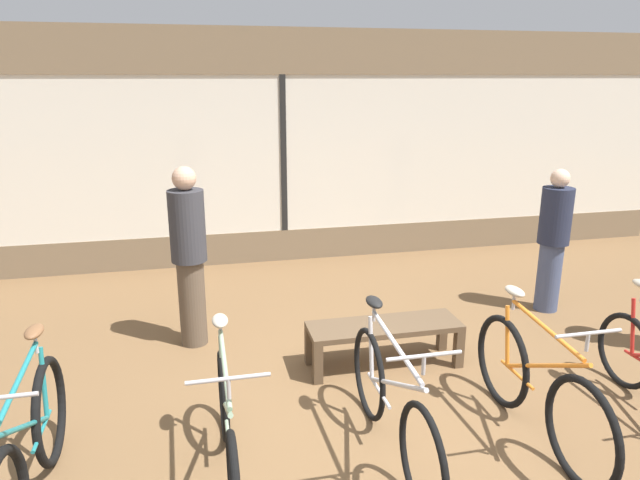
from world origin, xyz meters
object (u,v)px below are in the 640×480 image
object	(u,v)px
customer_near_rack	(553,238)
customer_by_window	(189,253)
bicycle_far_left	(30,452)
bicycle_center	(392,405)
bicycle_left	(228,430)
bicycle_right	(537,388)
display_bench	(384,331)

from	to	relation	value
customer_near_rack	customer_by_window	bearing A→B (deg)	179.94
customer_near_rack	bicycle_far_left	bearing A→B (deg)	-156.71
bicycle_far_left	customer_by_window	size ratio (longest dim) A/B	0.99
bicycle_center	customer_near_rack	distance (m)	3.39
bicycle_left	bicycle_right	world-z (taller)	bicycle_right
display_bench	bicycle_center	bearing A→B (deg)	-106.65
bicycle_far_left	bicycle_center	world-z (taller)	bicycle_far_left
bicycle_right	customer_by_window	distance (m)	3.27
bicycle_left	customer_near_rack	xyz separation A→B (m)	(3.74, 2.10, 0.48)
bicycle_far_left	display_bench	distance (m)	2.96
display_bench	customer_near_rack	distance (m)	2.45
bicycle_right	display_bench	distance (m)	1.47
display_bench	bicycle_far_left	bearing A→B (deg)	-154.57
bicycle_left	bicycle_center	bearing A→B (deg)	-0.10
bicycle_far_left	customer_near_rack	xyz separation A→B (m)	(4.91, 2.11, 0.45)
customer_near_rack	bicycle_left	bearing A→B (deg)	-150.66
bicycle_left	customer_near_rack	distance (m)	4.31
bicycle_center	display_bench	bearing A→B (deg)	73.35
bicycle_center	bicycle_right	bearing A→B (deg)	-1.20
bicycle_right	customer_near_rack	bearing A→B (deg)	54.46
display_bench	bicycle_left	bearing A→B (deg)	-139.97
customer_near_rack	customer_by_window	xyz separation A→B (m)	(-3.94, 0.00, 0.09)
customer_by_window	bicycle_far_left	bearing A→B (deg)	-114.64
bicycle_far_left	bicycle_right	world-z (taller)	same
bicycle_right	display_bench	size ratio (longest dim) A/B	1.23
bicycle_right	display_bench	world-z (taller)	bicycle_right
bicycle_far_left	bicycle_left	world-z (taller)	bicycle_far_left
display_bench	customer_near_rack	xyz separation A→B (m)	(2.24, 0.84, 0.51)
bicycle_center	customer_near_rack	bearing A→B (deg)	38.77
bicycle_right	customer_by_window	world-z (taller)	customer_by_window
bicycle_center	bicycle_right	world-z (taller)	bicycle_right
bicycle_center	bicycle_left	bearing A→B (deg)	179.90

